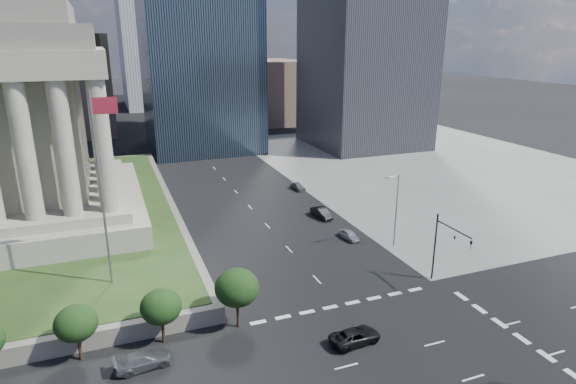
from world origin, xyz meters
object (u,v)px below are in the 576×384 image
pickup_truck (355,336)px  parked_sedan_far (298,186)px  parked_sedan_near (349,235)px  parked_sedan_mid (322,213)px  street_lamp_north (395,206)px  suv_grey (143,360)px  flagpole (102,180)px  traffic_signal_ne (446,243)px

pickup_truck → parked_sedan_far: (12.74, 45.45, -0.03)m
parked_sedan_near → parked_sedan_mid: size_ratio=0.81×
parked_sedan_near → street_lamp_north: bearing=-50.1°
pickup_truck → suv_grey: size_ratio=1.00×
suv_grey → parked_sedan_far: suv_grey is taller
flagpole → parked_sedan_far: flagpole is taller
pickup_truck → street_lamp_north: bearing=-46.3°
parked_sedan_far → suv_grey: bearing=-132.7°
flagpole → traffic_signal_ne: bearing=-16.7°
traffic_signal_ne → pickup_truck: traffic_signal_ne is taller
parked_sedan_mid → parked_sedan_far: (2.02, 14.82, -0.10)m
suv_grey → parked_sedan_mid: bearing=-53.2°
parked_sedan_near → parked_sedan_far: 24.04m
pickup_truck → parked_sedan_near: bearing=-31.8°
parked_sedan_far → pickup_truck: bearing=-111.9°
traffic_signal_ne → parked_sedan_mid: bearing=98.1°
parked_sedan_near → parked_sedan_far: parked_sedan_far is taller
parked_sedan_far → parked_sedan_mid: bearing=-104.0°
street_lamp_north → parked_sedan_far: 28.69m
parked_sedan_mid → flagpole: bearing=-162.7°
flagpole → traffic_signal_ne: size_ratio=2.50×
flagpole → parked_sedan_near: 33.67m
traffic_signal_ne → parked_sedan_mid: 25.29m
flagpole → parked_sedan_near: flagpole is taller
street_lamp_north → pickup_truck: bearing=-131.0°
suv_grey → parked_sedan_far: bearing=-42.9°
suv_grey → parked_sedan_near: 34.28m
street_lamp_north → parked_sedan_far: size_ratio=2.63×
flagpole → pickup_truck: flagpole is taller
flagpole → street_lamp_north: flagpole is taller
flagpole → traffic_signal_ne: 36.69m
pickup_truck → parked_sedan_far: bearing=-21.0°
parked_sedan_far → street_lamp_north: bearing=-91.6°
suv_grey → street_lamp_north: bearing=-73.8°
suv_grey → flagpole: bearing=1.3°
street_lamp_north → parked_sedan_near: size_ratio=2.72×
street_lamp_north → suv_grey: (-33.37, -14.00, -4.95)m
parked_sedan_near → pickup_truck: bearing=-122.4°
parked_sedan_mid → pickup_truck: bearing=-116.9°
traffic_signal_ne → suv_grey: 32.97m
parked_sedan_near → traffic_signal_ne: bearing=-83.2°
street_lamp_north → suv_grey: bearing=-157.2°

